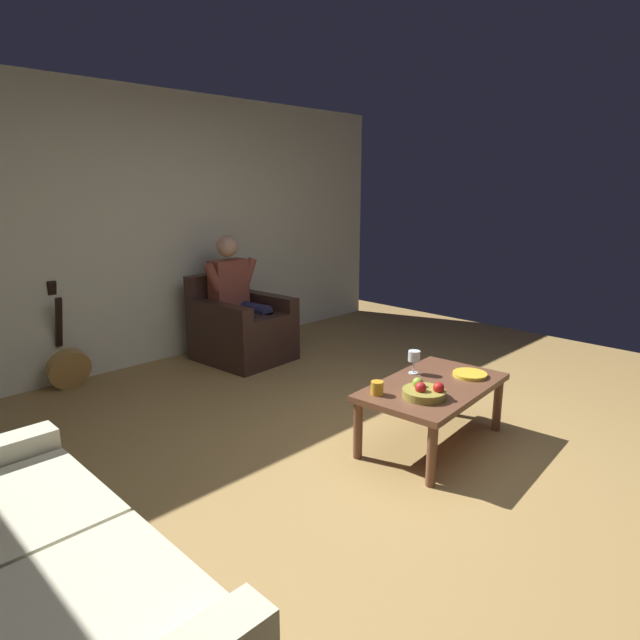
{
  "coord_description": "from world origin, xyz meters",
  "views": [
    {
      "loc": [
        2.56,
        1.76,
        1.69
      ],
      "look_at": [
        -0.39,
        -1.16,
        0.66
      ],
      "focal_mm": 30.17,
      "sensor_mm": 36.0,
      "label": 1
    }
  ],
  "objects_px": {
    "person_seated": "(237,294)",
    "guitar": "(68,365)",
    "wine_glass_near": "(414,357)",
    "fruit_bowl": "(424,392)",
    "armchair": "(241,329)",
    "coffee_table": "(433,392)",
    "candle_jar": "(377,388)",
    "decorative_dish": "(470,374)",
    "couch": "(4,621)"
  },
  "relations": [
    {
      "from": "person_seated",
      "to": "guitar",
      "type": "xyz_separation_m",
      "value": [
        1.55,
        -0.35,
        -0.45
      ]
    },
    {
      "from": "wine_glass_near",
      "to": "fruit_bowl",
      "type": "distance_m",
      "value": 0.45
    },
    {
      "from": "armchair",
      "to": "coffee_table",
      "type": "relative_size",
      "value": 0.81
    },
    {
      "from": "person_seated",
      "to": "guitar",
      "type": "bearing_deg",
      "value": -16.94
    },
    {
      "from": "person_seated",
      "to": "coffee_table",
      "type": "bearing_deg",
      "value": 80.42
    },
    {
      "from": "armchair",
      "to": "guitar",
      "type": "xyz_separation_m",
      "value": [
        1.55,
        -0.39,
        -0.1
      ]
    },
    {
      "from": "armchair",
      "to": "candle_jar",
      "type": "xyz_separation_m",
      "value": [
        0.63,
        2.25,
        0.16
      ]
    },
    {
      "from": "guitar",
      "to": "person_seated",
      "type": "bearing_deg",
      "value": 167.32
    },
    {
      "from": "decorative_dish",
      "to": "candle_jar",
      "type": "distance_m",
      "value": 0.76
    },
    {
      "from": "coffee_table",
      "to": "candle_jar",
      "type": "bearing_deg",
      "value": -20.5
    },
    {
      "from": "wine_glass_near",
      "to": "coffee_table",
      "type": "bearing_deg",
      "value": 68.71
    },
    {
      "from": "armchair",
      "to": "fruit_bowl",
      "type": "xyz_separation_m",
      "value": [
        0.46,
        2.49,
        0.15
      ]
    },
    {
      "from": "coffee_table",
      "to": "person_seated",
      "type": "bearing_deg",
      "value": -95.33
    },
    {
      "from": "armchair",
      "to": "decorative_dish",
      "type": "relative_size",
      "value": 3.88
    },
    {
      "from": "couch",
      "to": "decorative_dish",
      "type": "relative_size",
      "value": 7.22
    },
    {
      "from": "armchair",
      "to": "couch",
      "type": "distance_m",
      "value": 3.75
    },
    {
      "from": "fruit_bowl",
      "to": "candle_jar",
      "type": "relative_size",
      "value": 3.14
    },
    {
      "from": "coffee_table",
      "to": "candle_jar",
      "type": "distance_m",
      "value": 0.44
    },
    {
      "from": "wine_glass_near",
      "to": "couch",
      "type": "bearing_deg",
      "value": 6.09
    },
    {
      "from": "armchair",
      "to": "couch",
      "type": "height_order",
      "value": "couch"
    },
    {
      "from": "fruit_bowl",
      "to": "decorative_dish",
      "type": "relative_size",
      "value": 1.16
    },
    {
      "from": "couch",
      "to": "coffee_table",
      "type": "bearing_deg",
      "value": 91.53
    },
    {
      "from": "couch",
      "to": "wine_glass_near",
      "type": "relative_size",
      "value": 10.21
    },
    {
      "from": "fruit_bowl",
      "to": "couch",
      "type": "bearing_deg",
      "value": -0.45
    },
    {
      "from": "armchair",
      "to": "decorative_dish",
      "type": "height_order",
      "value": "armchair"
    },
    {
      "from": "armchair",
      "to": "coffee_table",
      "type": "height_order",
      "value": "armchair"
    },
    {
      "from": "guitar",
      "to": "coffee_table",
      "type": "bearing_deg",
      "value": 115.31
    },
    {
      "from": "guitar",
      "to": "armchair",
      "type": "bearing_deg",
      "value": 165.88
    },
    {
      "from": "armchair",
      "to": "decorative_dish",
      "type": "xyz_separation_m",
      "value": [
        -0.08,
        2.49,
        0.13
      ]
    },
    {
      "from": "couch",
      "to": "wine_glass_near",
      "type": "bearing_deg",
      "value": 96.14
    },
    {
      "from": "couch",
      "to": "wine_glass_near",
      "type": "xyz_separation_m",
      "value": [
        -2.68,
        -0.29,
        0.22
      ]
    },
    {
      "from": "guitar",
      "to": "decorative_dish",
      "type": "relative_size",
      "value": 3.99
    },
    {
      "from": "person_seated",
      "to": "decorative_dish",
      "type": "distance_m",
      "value": 2.55
    },
    {
      "from": "decorative_dish",
      "to": "person_seated",
      "type": "bearing_deg",
      "value": -88.11
    },
    {
      "from": "coffee_table",
      "to": "decorative_dish",
      "type": "height_order",
      "value": "decorative_dish"
    },
    {
      "from": "person_seated",
      "to": "decorative_dish",
      "type": "xyz_separation_m",
      "value": [
        -0.08,
        2.53,
        -0.23
      ]
    },
    {
      "from": "person_seated",
      "to": "coffee_table",
      "type": "distance_m",
      "value": 2.47
    },
    {
      "from": "person_seated",
      "to": "fruit_bowl",
      "type": "distance_m",
      "value": 2.58
    },
    {
      "from": "fruit_bowl",
      "to": "decorative_dish",
      "type": "xyz_separation_m",
      "value": [
        -0.54,
        0.01,
        -0.02
      ]
    },
    {
      "from": "candle_jar",
      "to": "wine_glass_near",
      "type": "bearing_deg",
      "value": -172.11
    },
    {
      "from": "person_seated",
      "to": "decorative_dish",
      "type": "relative_size",
      "value": 5.32
    },
    {
      "from": "armchair",
      "to": "couch",
      "type": "bearing_deg",
      "value": 36.89
    },
    {
      "from": "couch",
      "to": "guitar",
      "type": "xyz_separation_m",
      "value": [
        -1.27,
        -2.86,
        -0.11
      ]
    },
    {
      "from": "decorative_dish",
      "to": "candle_jar",
      "type": "xyz_separation_m",
      "value": [
        0.72,
        -0.24,
        0.03
      ]
    },
    {
      "from": "couch",
      "to": "decorative_dish",
      "type": "bearing_deg",
      "value": 89.57
    },
    {
      "from": "armchair",
      "to": "fruit_bowl",
      "type": "height_order",
      "value": "armchair"
    },
    {
      "from": "coffee_table",
      "to": "guitar",
      "type": "height_order",
      "value": "guitar"
    },
    {
      "from": "guitar",
      "to": "decorative_dish",
      "type": "xyz_separation_m",
      "value": [
        -1.63,
        2.88,
        0.22
      ]
    },
    {
      "from": "decorative_dish",
      "to": "candle_jar",
      "type": "bearing_deg",
      "value": -18.73
    },
    {
      "from": "decorative_dish",
      "to": "fruit_bowl",
      "type": "bearing_deg",
      "value": -0.64
    }
  ]
}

